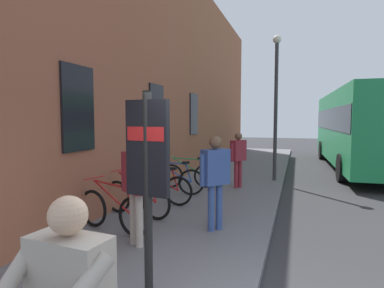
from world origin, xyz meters
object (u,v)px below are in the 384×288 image
object	(u,v)px
bicycle_end_of_row	(159,188)
pedestrian_by_facade	(136,180)
transit_info_sign	(148,161)
pedestrian_near_bus	(215,173)
pedestrian_crossing_street	(238,154)
bicycle_leaning_wall	(189,175)
bicycle_by_door	(136,198)
bicycle_beside_lamp	(113,211)
bicycle_far_end	(173,181)
city_bus	(360,126)
street_lamp	(276,95)

from	to	relation	value
bicycle_end_of_row	pedestrian_by_facade	size ratio (longest dim) A/B	0.99
transit_info_sign	pedestrian_near_bus	distance (m)	2.50
bicycle_end_of_row	pedestrian_crossing_street	size ratio (longest dim) A/B	1.05
bicycle_end_of_row	pedestrian_by_facade	distance (m)	2.68
bicycle_leaning_wall	pedestrian_crossing_street	xyz separation A→B (m)	(0.49, -1.42, 0.64)
bicycle_by_door	bicycle_leaning_wall	bearing A→B (deg)	-2.41
bicycle_beside_lamp	bicycle_far_end	size ratio (longest dim) A/B	1.00
bicycle_beside_lamp	bicycle_by_door	xyz separation A→B (m)	(0.99, 0.04, 0.00)
city_bus	pedestrian_near_bus	size ratio (longest dim) A/B	5.96
bicycle_by_door	bicycle_end_of_row	size ratio (longest dim) A/B	0.99
bicycle_leaning_wall	pedestrian_by_facade	world-z (taller)	pedestrian_by_facade
transit_info_sign	street_lamp	bearing A→B (deg)	-6.50
bicycle_beside_lamp	bicycle_far_end	xyz separation A→B (m)	(3.04, 0.02, 0.00)
city_bus	pedestrian_near_bus	xyz separation A→B (m)	(-9.87, 4.01, -0.72)
bicycle_leaning_wall	pedestrian_near_bus	size ratio (longest dim) A/B	0.96
bicycle_end_of_row	pedestrian_by_facade	xyz separation A→B (m)	(-2.48, -0.71, 0.71)
bicycle_by_door	transit_info_sign	bearing A→B (deg)	-149.43
bicycle_beside_lamp	transit_info_sign	bearing A→B (deg)	-137.99
bicycle_by_door	bicycle_end_of_row	xyz separation A→B (m)	(1.06, -0.04, 0.00)
pedestrian_crossing_street	street_lamp	size ratio (longest dim) A/B	0.35
pedestrian_crossing_street	bicycle_leaning_wall	bearing A→B (deg)	108.88
bicycle_by_door	bicycle_beside_lamp	bearing A→B (deg)	-177.84
bicycle_by_door	pedestrian_near_bus	xyz separation A→B (m)	(-0.32, -1.81, 0.69)
bicycle_leaning_wall	city_bus	size ratio (longest dim) A/B	0.16
bicycle_by_door	bicycle_end_of_row	bearing A→B (deg)	-2.37
bicycle_leaning_wall	city_bus	distance (m)	8.73
bicycle_far_end	transit_info_sign	distance (m)	5.22
bicycle_beside_lamp	pedestrian_by_facade	xyz separation A→B (m)	(-0.43, -0.72, 0.71)
bicycle_beside_lamp	pedestrian_by_facade	world-z (taller)	pedestrian_by_facade
transit_info_sign	city_bus	distance (m)	13.00
bicycle_leaning_wall	transit_info_sign	bearing A→B (deg)	-165.62
transit_info_sign	pedestrian_by_facade	xyz separation A→B (m)	(1.33, 0.87, -0.50)
bicycle_beside_lamp	bicycle_far_end	bearing A→B (deg)	0.46
bicycle_beside_lamp	bicycle_by_door	world-z (taller)	same
city_bus	pedestrian_by_facade	xyz separation A→B (m)	(-10.97, 5.07, -0.70)
street_lamp	city_bus	bearing A→B (deg)	-36.73
bicycle_by_door	pedestrian_by_facade	bearing A→B (deg)	-152.04
city_bus	bicycle_far_end	bearing A→B (deg)	142.21
street_lamp	bicycle_end_of_row	bearing A→B (deg)	148.62
bicycle_end_of_row	transit_info_sign	bearing A→B (deg)	-157.46
bicycle_far_end	pedestrian_crossing_street	bearing A→B (deg)	-45.42
bicycle_beside_lamp	pedestrian_crossing_street	size ratio (longest dim) A/B	1.03
pedestrian_crossing_street	street_lamp	distance (m)	2.63
transit_info_sign	city_bus	bearing A→B (deg)	-18.84
bicycle_far_end	pedestrian_near_bus	size ratio (longest dim) A/B	0.98
pedestrian_by_facade	city_bus	bearing A→B (deg)	-24.80
bicycle_by_door	bicycle_end_of_row	distance (m)	1.06
pedestrian_by_facade	transit_info_sign	bearing A→B (deg)	-146.79
bicycle_end_of_row	city_bus	xyz separation A→B (m)	(8.49, -5.78, 1.41)
transit_info_sign	bicycle_leaning_wall	bearing A→B (deg)	14.38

